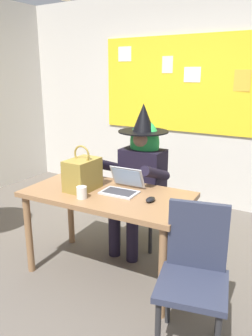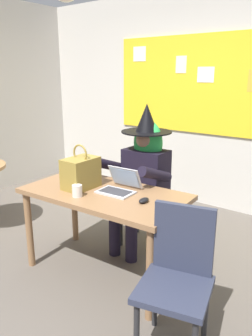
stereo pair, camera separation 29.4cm
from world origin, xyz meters
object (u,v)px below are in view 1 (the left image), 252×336
Objects in this scene: coffee_mug at (82,192)px; chair_extra_corner at (194,268)px; desk_main at (107,203)px; chair_at_desk at (145,193)px; handbag at (82,174)px; computer_mouse at (150,200)px; person_costumed at (140,169)px; laptop at (122,186)px.

chair_extra_corner reaches higher than coffee_mug.
desk_main is at bearing 66.36° from coffee_mug.
handbag is at bearing -19.08° from chair_at_desk.
computer_mouse is 0.54m from coffee_mug.
laptop is (0.12, -0.51, -0.00)m from person_costumed.
chair_extra_corner is at bearing -35.33° from computer_mouse.
laptop is (0.10, 0.08, 0.14)m from desk_main.
computer_mouse is (0.40, 0.00, 0.12)m from desk_main.
coffee_mug reaches higher than computer_mouse.
laptop is at bearing 5.96° from chair_at_desk.
chair_at_desk is (-0.03, 0.71, -0.14)m from desk_main.
desk_main is at bearing -124.55° from chair_extra_corner.
chair_at_desk is at bearing 120.31° from computer_mouse.
chair_at_desk is at bearing 76.33° from handbag.
handbag is at bearing -176.50° from computer_mouse.
computer_mouse is (0.42, -0.59, -0.03)m from person_costumed.
coffee_mug is (-0.49, -0.21, 0.03)m from computer_mouse.
computer_mouse is at bearing -138.44° from chair_extra_corner.
computer_mouse is 1.09× the size of coffee_mug.
computer_mouse is 0.63m from handbag.
coffee_mug is at bearing -110.89° from chair_extra_corner.
person_costumed reaches higher than computer_mouse.
handbag reaches higher than laptop.
chair_extra_corner reaches higher than desk_main.
person_costumed is at bearing -149.47° from chair_extra_corner.
desk_main is 0.19m from laptop.
laptop is at bearing 163.89° from computer_mouse.
laptop is 0.82× the size of handbag.
computer_mouse is 0.28× the size of handbag.
desk_main is 0.27m from coffee_mug.
handbag is at bearing -160.85° from laptop.
person_costumed is 0.67m from handbag.
person_costumed is (-0.02, 0.59, 0.15)m from desk_main.
chair_extra_corner is at bearing -31.22° from laptop.
desk_main is 13.39× the size of computer_mouse.
person_costumed is at bearing -1.58° from chair_at_desk.
handbag is at bearing -17.38° from person_costumed.
chair_extra_corner reaches higher than computer_mouse.
chair_extra_corner is at bearing 43.73° from person_costumed.
computer_mouse is at bearing -18.65° from laptop.
coffee_mug is 1.02m from chair_extra_corner.
chair_extra_corner is (0.90, -0.93, -0.28)m from person_costumed.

